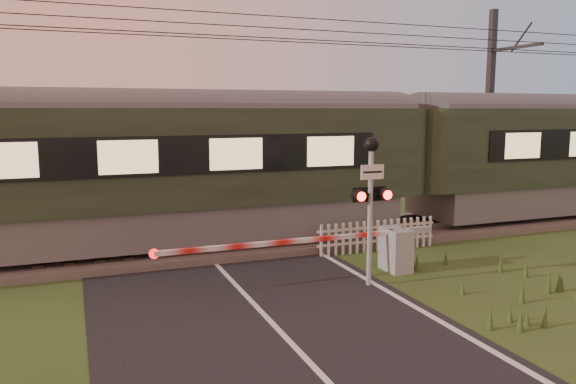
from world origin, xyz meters
name	(u,v)px	position (x,y,z in m)	size (l,w,h in m)	color
ground	(290,343)	(0.00, 0.00, 0.00)	(160.00, 160.00, 0.00)	#2C3F18
road	(296,348)	(0.02, -0.23, 0.01)	(6.00, 140.00, 0.03)	black
track_bed	(201,247)	(0.00, 6.50, 0.07)	(140.00, 3.40, 0.39)	#47423D
overhead_wires	(196,27)	(0.00, 6.50, 5.72)	(120.00, 0.62, 0.62)	black
train	(404,159)	(6.22, 6.50, 2.21)	(41.41, 2.86, 3.86)	slate
boom_gate	(384,248)	(3.41, 2.90, 0.55)	(6.41, 0.75, 1.00)	gray
crossing_signal	(371,185)	(2.61, 2.14, 2.14)	(0.79, 0.34, 3.12)	gray
picket_fence	(378,236)	(4.25, 4.60, 0.42)	(3.43, 0.07, 0.82)	silver
catenary_mast	(490,107)	(11.24, 8.73, 3.74)	(0.23, 2.46, 7.21)	#2D2D30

